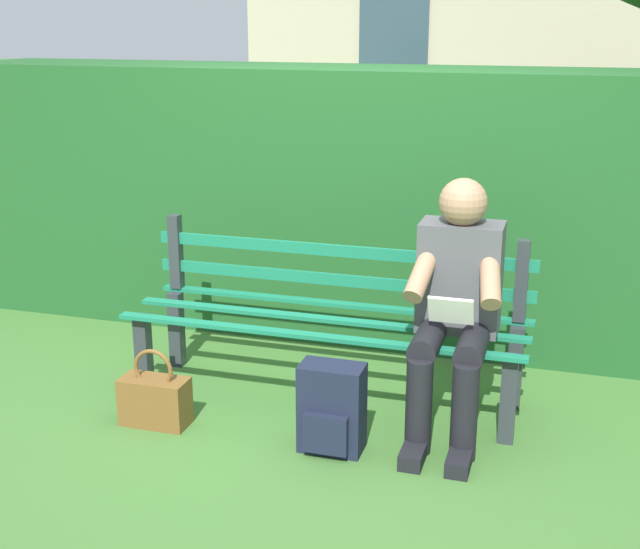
% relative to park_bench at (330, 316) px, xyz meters
% --- Properties ---
extents(ground, '(60.00, 60.00, 0.00)m').
position_rel_park_bench_xyz_m(ground, '(0.00, 0.08, -0.42)').
color(ground, '#3D6B2D').
extents(park_bench, '(1.99, 0.54, 0.85)m').
position_rel_park_bench_xyz_m(park_bench, '(0.00, 0.00, 0.00)').
color(park_bench, '#2D3338').
rests_on(park_bench, ground).
extents(person_seated, '(0.44, 0.73, 1.17)m').
position_rel_park_bench_xyz_m(person_seated, '(-0.65, 0.18, 0.20)').
color(person_seated, '#4C4C51').
rests_on(person_seated, ground).
extents(hedge_backdrop, '(5.85, 0.81, 1.68)m').
position_rel_park_bench_xyz_m(hedge_backdrop, '(-0.35, -1.00, 0.40)').
color(hedge_backdrop, '#1E5123').
rests_on(hedge_backdrop, ground).
extents(backpack, '(0.28, 0.24, 0.41)m').
position_rel_park_bench_xyz_m(backpack, '(-0.17, 0.57, -0.23)').
color(backpack, '#191E33').
rests_on(backpack, ground).
extents(handbag, '(0.32, 0.16, 0.38)m').
position_rel_park_bench_xyz_m(handbag, '(0.70, 0.57, -0.30)').
color(handbag, brown).
rests_on(handbag, ground).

